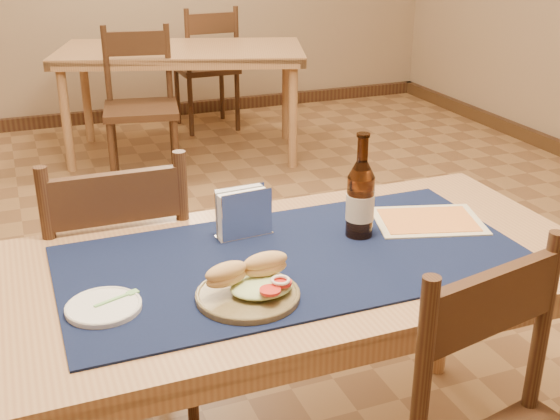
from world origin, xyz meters
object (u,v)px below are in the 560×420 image
object	(u,v)px
sandwich_plate	(251,287)
main_table	(294,287)
back_table	(181,60)
beer_bottle	(360,199)
napkin_holder	(244,214)
chair_main_far	(118,281)

from	to	relation	value
sandwich_plate	main_table	bearing A→B (deg)	41.65
main_table	sandwich_plate	bearing A→B (deg)	-138.35
back_table	beer_bottle	distance (m)	3.17
main_table	sandwich_plate	xyz separation A→B (m)	(-0.17, -0.15, 0.11)
beer_bottle	napkin_holder	size ratio (longest dim) A/B	1.82
back_table	sandwich_plate	distance (m)	3.43
sandwich_plate	beer_bottle	size ratio (longest dim) A/B	0.83
chair_main_far	napkin_holder	bearing A→B (deg)	-48.08
main_table	back_table	xyz separation A→B (m)	(0.50, 3.21, 0.00)
main_table	back_table	size ratio (longest dim) A/B	0.88
back_table	chair_main_far	bearing A→B (deg)	-108.35
main_table	beer_bottle	world-z (taller)	beer_bottle
back_table	napkin_holder	bearing A→B (deg)	-100.74
main_table	napkin_holder	world-z (taller)	napkin_holder
back_table	chair_main_far	size ratio (longest dim) A/B	1.89
back_table	napkin_holder	world-z (taller)	napkin_holder
back_table	beer_bottle	bearing A→B (deg)	-95.02
sandwich_plate	napkin_holder	size ratio (longest dim) A/B	1.52
back_table	sandwich_plate	bearing A→B (deg)	-101.28
main_table	chair_main_far	world-z (taller)	chair_main_far
back_table	sandwich_plate	xyz separation A→B (m)	(-0.67, -3.36, 0.11)
napkin_holder	main_table	bearing A→B (deg)	-65.76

